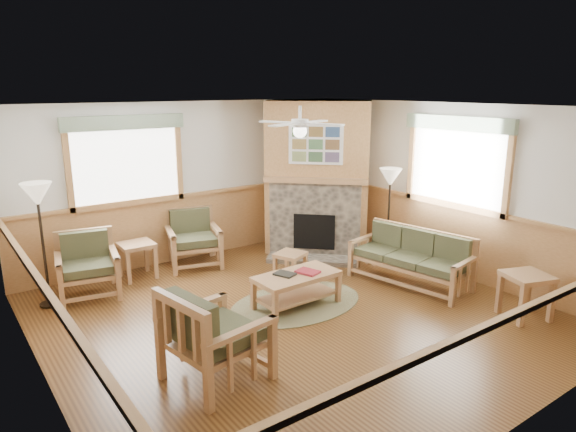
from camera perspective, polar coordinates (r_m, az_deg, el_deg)
floor at (r=6.92m, az=0.74°, el=-10.97°), size 6.00×6.00×0.01m
ceiling at (r=6.26m, az=0.82°, el=12.02°), size 6.00×6.00×0.01m
wall_back at (r=8.99m, az=-10.76°, el=3.80°), size 6.00×0.02×2.70m
wall_front at (r=4.54m, az=24.24°, el=-7.64°), size 6.00×0.02×2.70m
wall_left at (r=5.32m, az=-26.23°, el=-4.74°), size 0.02×6.00×2.70m
wall_right at (r=8.55m, az=17.12°, el=2.89°), size 0.02×6.00×2.70m
wainscot at (r=6.70m, az=0.75°, el=-6.68°), size 6.00×6.00×1.10m
fireplace at (r=9.28m, az=3.37°, el=4.35°), size 3.11×3.11×2.70m
window_back at (r=8.41m, az=-17.91°, el=10.77°), size 1.90×0.16×1.50m
window_right at (r=8.26m, az=18.68°, el=10.66°), size 0.16×1.90×1.50m
ceiling_fan at (r=6.68m, az=1.35°, el=11.82°), size 1.59×1.59×0.36m
sofa at (r=8.00m, az=13.41°, el=-4.60°), size 1.89×1.04×0.82m
armchair_back_left at (r=7.88m, az=-21.38°, el=-5.19°), size 0.95×0.95×0.91m
armchair_back_right at (r=8.71m, az=-10.46°, el=-2.52°), size 1.02×1.02×0.93m
armchair_left at (r=5.40m, az=-8.01°, el=-12.85°), size 1.02×1.02×1.00m
coffee_table at (r=7.09m, az=0.97°, el=-8.23°), size 1.18×0.61×0.47m
end_table_chairs at (r=8.42m, az=-16.38°, el=-4.75°), size 0.52×0.50×0.57m
end_table_sofa at (r=7.41m, az=24.86°, el=-8.05°), size 0.68×0.66×0.60m
footstool at (r=8.23m, az=0.25°, el=-5.34°), size 0.55×0.55×0.37m
braided_rug at (r=7.25m, az=0.94°, el=-9.64°), size 2.35×2.35×0.01m
floor_lamp_left at (r=7.65m, az=-25.56°, el=-2.96°), size 0.52×0.52×1.73m
floor_lamp_right at (r=8.81m, az=11.11°, el=0.02°), size 0.40×0.40×1.63m
book_red at (r=7.04m, az=2.20°, el=-6.10°), size 0.30×0.35×0.03m
book_dark at (r=6.96m, az=-0.37°, el=-6.37°), size 0.28×0.32×0.03m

